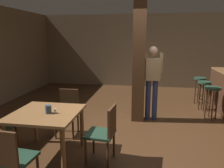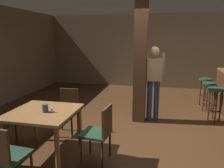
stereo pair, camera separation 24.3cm
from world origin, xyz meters
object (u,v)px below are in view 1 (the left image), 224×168
Objects in this scene: standing_person at (152,78)px; bar_stool_mid at (204,89)px; chair_south at (11,158)px; chair_north at (68,110)px; chair_east at (105,131)px; bar_stool_far at (200,84)px; salt_shaker at (55,111)px; dining_table at (46,119)px; napkin_cup at (48,109)px; bar_stool_near at (212,95)px.

bar_stool_mid is (1.38, 0.91, -0.43)m from standing_person.
chair_south is 1.00× the size of chair_north.
chair_east is 1.00× the size of chair_south.
chair_south is 1.14× the size of bar_stool_mid.
bar_stool_far is at bearing 40.11° from chair_north.
dining_table is at bearing 171.07° from salt_shaker.
dining_table is 0.89m from chair_north.
chair_east is 4.05m from bar_stool_far.
chair_north is at bearing 99.36° from salt_shaker.
chair_south is (-0.95, -0.93, 0.00)m from chair_east.
dining_table is 13.33× the size of salt_shaker.
bar_stool_mid is at bearing 33.21° from chair_north.
chair_east is at bearing -126.38° from bar_stool_mid.
napkin_cup is (0.07, 0.89, 0.32)m from chair_south.
chair_east reaches higher than dining_table.
salt_shaker is 0.10× the size of bar_stool_mid.
napkin_cup is at bearing 85.48° from chair_south.
chair_south is 4.87m from bar_stool_mid.
chair_north is 3.63m from bar_stool_mid.
chair_south is at bearing -101.06° from salt_shaker.
chair_east is 6.97× the size of napkin_cup.
napkin_cup reaches higher than bar_stool_near.
standing_person is (1.65, 1.08, 0.50)m from chair_north.
chair_east and chair_south have the same top height.
bar_stool_far is (2.13, 3.45, 0.08)m from chair_east.
bar_stool_far is (0.02, 0.59, 0.01)m from bar_stool_mid.
bar_stool_mid reaches higher than dining_table.
chair_north is at bearing 92.72° from napkin_cup.
standing_person reaches higher than dining_table.
dining_table is at bearing -144.25° from bar_stool_near.
chair_north is at bearing 89.16° from chair_south.
standing_person reaches higher than chair_east.
bar_stool_mid is (2.88, 2.89, -0.22)m from salt_shaker.
chair_north is 0.96m from salt_shaker.
salt_shaker is at bearing -129.85° from bar_stool_far.
bar_stool_mid is (3.05, 2.87, -0.07)m from dining_table.
salt_shaker is (0.17, -0.03, 0.15)m from dining_table.
salt_shaker reaches higher than bar_stool_mid.
bar_stool_near is (2.91, 2.25, -0.20)m from salt_shaker.
standing_person is 2.19× the size of bar_stool_mid.
dining_table is 0.60× the size of standing_person.
bar_stool_mid is at bearing 44.19° from napkin_cup.
standing_person reaches higher than napkin_cup.
napkin_cup is 0.16× the size of bar_stool_near.
bar_stool_near reaches higher than dining_table.
bar_stool_near is at bearing 35.75° from dining_table.
napkin_cup reaches higher than salt_shaker.
bar_stool_near is at bearing 46.03° from chair_east.
dining_table is at bearing -130.54° from standing_person.
dining_table is at bearing -136.82° from bar_stool_mid.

